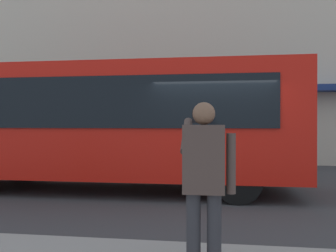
{
  "coord_description": "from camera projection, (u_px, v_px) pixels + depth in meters",
  "views": [
    {
      "loc": [
        -0.05,
        7.85,
        1.64
      ],
      "look_at": [
        1.08,
        -0.25,
        1.59
      ],
      "focal_mm": 37.09,
      "sensor_mm": 36.0,
      "label": 1
    }
  ],
  "objects": [
    {
      "name": "red_bus",
      "position": [
        111.0,
        122.0,
        8.57
      ],
      "size": [
        9.05,
        2.54,
        3.08
      ],
      "color": "red",
      "rests_on": "ground_plane"
    },
    {
      "name": "ground_plane",
      "position": [
        214.0,
        197.0,
        7.79
      ],
      "size": [
        60.0,
        60.0,
        0.0
      ],
      "primitive_type": "plane",
      "color": "#38383A"
    },
    {
      "name": "pedestrian_photographer",
      "position": [
        204.0,
        175.0,
        3.37
      ],
      "size": [
        0.53,
        0.52,
        1.7
      ],
      "color": "#2D2D33",
      "rests_on": "sidewalk_curb"
    },
    {
      "name": "building_facade_far",
      "position": [
        216.0,
        20.0,
        14.48
      ],
      "size": [
        28.0,
        1.55,
        12.0
      ],
      "color": "beige",
      "rests_on": "ground_plane"
    }
  ]
}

